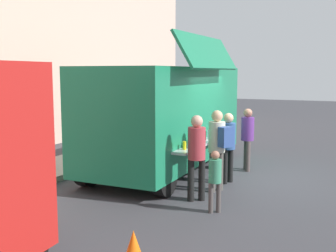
{
  "coord_description": "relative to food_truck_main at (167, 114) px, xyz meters",
  "views": [
    {
      "loc": [
        -10.0,
        -2.11,
        2.61
      ],
      "look_at": [
        -0.87,
        1.99,
        1.3
      ],
      "focal_mm": 44.08,
      "sensor_mm": 36.0,
      "label": 1
    }
  ],
  "objects": [
    {
      "name": "food_truck_main",
      "position": [
        0.0,
        0.0,
        0.0
      ],
      "size": [
        5.87,
        2.75,
        3.48
      ],
      "rotation": [
        0.0,
        0.0,
        -0.01
      ],
      "color": "#197950",
      "rests_on": "ground"
    },
    {
      "name": "child_near_queue",
      "position": [
        -2.79,
        -2.23,
        -0.8
      ],
      "size": [
        0.24,
        0.24,
        1.18
      ],
      "rotation": [
        0.0,
        0.0,
        0.68
      ],
      "color": "#494342",
      "rests_on": "ground"
    },
    {
      "name": "trash_bin",
      "position": [
        4.41,
        2.32,
        -0.99
      ],
      "size": [
        0.6,
        0.6,
        1.03
      ],
      "primitive_type": "cylinder",
      "color": "#306536",
      "rests_on": "ground"
    },
    {
      "name": "traffic_cone_orange",
      "position": [
        -5.4,
        -1.94,
        -1.23
      ],
      "size": [
        0.36,
        0.36,
        0.55
      ],
      "primitive_type": "cone",
      "color": "orange",
      "rests_on": "ground"
    },
    {
      "name": "customer_extra_browsing",
      "position": [
        0.77,
        -1.98,
        -0.51
      ],
      "size": [
        0.34,
        0.34,
        1.66
      ],
      "rotation": [
        0.0,
        0.0,
        2.01
      ],
      "color": "#4F4341",
      "rests_on": "ground"
    },
    {
      "name": "ground_plane",
      "position": [
        0.06,
        -2.37,
        -1.5
      ],
      "size": [
        60.0,
        60.0,
        0.0
      ],
      "primitive_type": "plane",
      "color": "#38383D"
    },
    {
      "name": "customer_front_ordering",
      "position": [
        -0.66,
        -1.86,
        -0.51
      ],
      "size": [
        0.34,
        0.34,
        1.66
      ],
      "rotation": [
        0.0,
        0.0,
        1.21
      ],
      "color": "black",
      "rests_on": "ground"
    },
    {
      "name": "customer_rear_waiting",
      "position": [
        -2.25,
        -1.66,
        -0.45
      ],
      "size": [
        0.36,
        0.36,
        1.76
      ],
      "rotation": [
        0.0,
        0.0,
        0.65
      ],
      "color": "black",
      "rests_on": "ground"
    },
    {
      "name": "customer_mid_with_backpack",
      "position": [
        -1.45,
        -1.86,
        -0.4
      ],
      "size": [
        0.5,
        0.58,
        1.79
      ],
      "rotation": [
        0.0,
        0.0,
        1.07
      ],
      "color": "#4C4944",
      "rests_on": "ground"
    }
  ]
}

